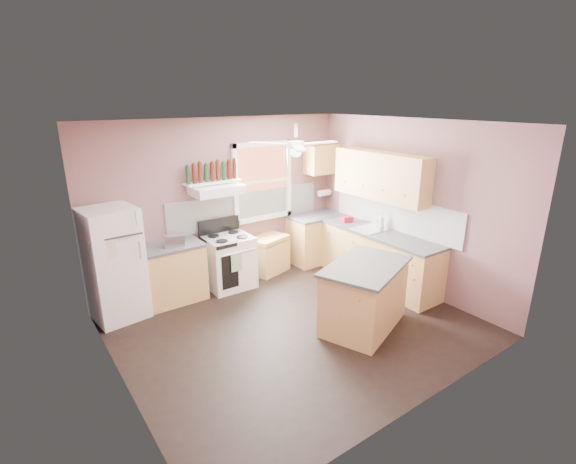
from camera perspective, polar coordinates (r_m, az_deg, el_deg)
floor at (r=5.89m, az=0.93°, el=-12.57°), size 4.50×4.50×0.00m
ceiling at (r=5.08m, az=1.09°, el=14.65°), size 4.50×4.50×0.00m
wall_back at (r=7.00m, az=-8.94°, el=4.19°), size 4.50×0.05×2.70m
wall_right at (r=6.88m, az=16.43°, el=3.43°), size 0.05×4.00×2.70m
wall_left at (r=4.45m, az=-23.33°, el=-5.27°), size 0.05×4.00×2.70m
backsplash_back at (r=7.22m, az=-5.55°, el=3.31°), size 2.90×0.03×0.55m
backsplash_right at (r=7.08m, az=14.21°, el=2.54°), size 0.03×2.60×0.55m
window_view at (r=7.27m, az=-3.58°, el=6.91°), size 1.00×0.02×1.20m
window_frame at (r=7.25m, az=-3.47°, el=6.87°), size 1.16×0.07×1.36m
refrigerator at (r=6.24m, az=-22.69°, el=-4.10°), size 0.75×0.73×1.60m
base_cabinet_left at (r=6.61m, az=-15.49°, el=-5.52°), size 0.90×0.60×0.86m
counter_left at (r=6.45m, az=-15.82°, el=-1.85°), size 0.92×0.62×0.04m
toaster at (r=6.31m, az=-15.30°, el=-1.19°), size 0.31×0.22×0.18m
stove at (r=6.89m, az=-8.07°, el=-4.06°), size 0.74×0.66×0.86m
range_hood at (r=6.60m, az=-9.75°, el=5.72°), size 0.78×0.50×0.14m
bottle_shelf at (r=6.69m, az=-10.25°, el=6.72°), size 0.90×0.26×0.03m
cart at (r=7.42m, az=-2.62°, el=-3.07°), size 0.75×0.60×0.66m
base_cabinet_corner at (r=7.92m, az=3.81°, el=-0.93°), size 1.00×0.60×0.86m
base_cabinet_right at (r=7.10m, az=12.25°, el=-3.60°), size 0.60×2.20×0.86m
counter_corner at (r=7.78m, az=3.88°, el=2.20°), size 1.02×0.62×0.04m
counter_right at (r=6.95m, az=12.44°, el=-0.16°), size 0.62×2.22×0.04m
sink at (r=7.07m, az=11.26°, el=0.37°), size 0.55×0.45×0.03m
faucet at (r=7.16m, az=12.17°, el=1.16°), size 0.03×0.03×0.14m
upper_cabinet_right at (r=6.96m, az=12.50°, el=7.53°), size 0.33×1.80×0.76m
upper_cabinet_corner at (r=7.80m, az=4.58°, el=9.88°), size 0.60×0.33×0.52m
paper_towel at (r=8.01m, az=4.99°, el=5.36°), size 0.26×0.12×0.12m
island at (r=5.76m, az=10.37°, el=-8.75°), size 1.42×1.16×0.86m
island_top at (r=5.58m, az=10.63°, el=-4.62°), size 1.51×1.25×0.04m
ceiling_fan_hub at (r=5.10m, az=1.07°, el=11.85°), size 0.20×0.20×0.08m
soap_bottle at (r=7.11m, az=12.65°, el=1.51°), size 0.14×0.14×0.26m
red_caddy at (r=7.39m, az=8.12°, el=1.75°), size 0.20×0.16×0.10m
wine_bottles at (r=6.66m, az=-10.29°, el=8.08°), size 0.86×0.06×0.31m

